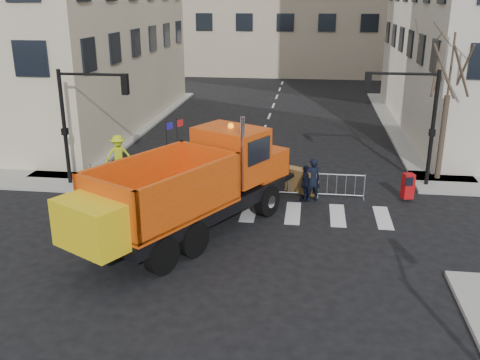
# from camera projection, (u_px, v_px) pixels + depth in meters

# --- Properties ---
(ground) EXTENTS (120.00, 120.00, 0.00)m
(ground) POSITION_uv_depth(u_px,v_px,m) (208.00, 275.00, 17.06)
(ground) COLOR black
(ground) RESTS_ON ground
(sidewalk_back) EXTENTS (64.00, 5.00, 0.15)m
(sidewalk_back) POSITION_uv_depth(u_px,v_px,m) (242.00, 184.00, 24.99)
(sidewalk_back) COLOR gray
(sidewalk_back) RESTS_ON ground
(traffic_light_left) EXTENTS (0.18, 0.18, 5.40)m
(traffic_light_left) POSITION_uv_depth(u_px,v_px,m) (65.00, 129.00, 24.21)
(traffic_light_left) COLOR black
(traffic_light_left) RESTS_ON ground
(traffic_light_right) EXTENTS (0.18, 0.18, 5.40)m
(traffic_light_right) POSITION_uv_depth(u_px,v_px,m) (432.00, 130.00, 24.00)
(traffic_light_right) COLOR black
(traffic_light_right) RESTS_ON ground
(crowd_barriers) EXTENTS (12.60, 0.60, 1.10)m
(crowd_barriers) POSITION_uv_depth(u_px,v_px,m) (223.00, 180.00, 24.09)
(crowd_barriers) COLOR #9EA0A5
(crowd_barriers) RESTS_ON ground
(street_tree) EXTENTS (3.00, 3.00, 7.50)m
(street_tree) POSITION_uv_depth(u_px,v_px,m) (446.00, 104.00, 24.50)
(street_tree) COLOR #382B21
(street_tree) RESTS_ON ground
(plow_truck) EXTENTS (8.08, 11.25, 4.36)m
(plow_truck) POSITION_uv_depth(u_px,v_px,m) (190.00, 186.00, 19.28)
(plow_truck) COLOR black
(plow_truck) RESTS_ON ground
(cop_a) EXTENTS (0.82, 0.68, 1.92)m
(cop_a) POSITION_uv_depth(u_px,v_px,m) (312.00, 180.00, 22.89)
(cop_a) COLOR black
(cop_a) RESTS_ON ground
(cop_b) EXTENTS (1.16, 1.05, 1.96)m
(cop_b) POSITION_uv_depth(u_px,v_px,m) (257.00, 177.00, 23.19)
(cop_b) COLOR black
(cop_b) RESTS_ON ground
(cop_c) EXTENTS (0.67, 1.01, 1.60)m
(cop_c) POSITION_uv_depth(u_px,v_px,m) (306.00, 183.00, 22.98)
(cop_c) COLOR black
(cop_c) RESTS_ON ground
(worker) EXTENTS (1.46, 1.20, 1.97)m
(worker) POSITION_uv_depth(u_px,v_px,m) (119.00, 155.00, 25.87)
(worker) COLOR #C1D418
(worker) RESTS_ON sidewalk_back
(newspaper_box) EXTENTS (0.55, 0.52, 1.10)m
(newspaper_box) POSITION_uv_depth(u_px,v_px,m) (408.00, 186.00, 22.93)
(newspaper_box) COLOR red
(newspaper_box) RESTS_ON sidewalk_back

